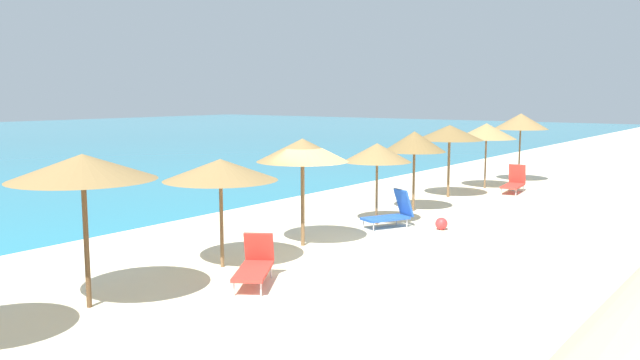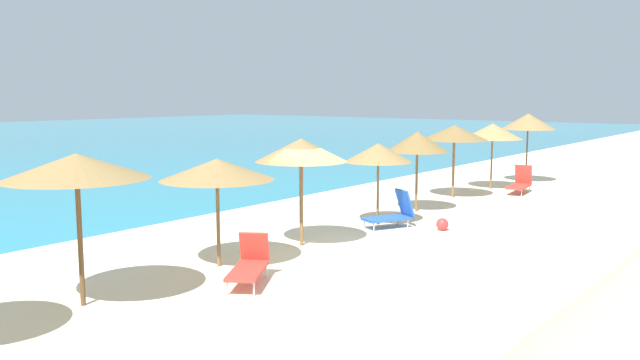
{
  "view_description": "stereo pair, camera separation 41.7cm",
  "coord_description": "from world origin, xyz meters",
  "views": [
    {
      "loc": [
        -12.63,
        -8.74,
        3.81
      ],
      "look_at": [
        1.29,
        1.63,
        1.5
      ],
      "focal_mm": 35.79,
      "sensor_mm": 36.0,
      "label": 1
    },
    {
      "loc": [
        -12.38,
        -9.07,
        3.81
      ],
      "look_at": [
        1.29,
        1.63,
        1.5
      ],
      "focal_mm": 35.79,
      "sensor_mm": 36.0,
      "label": 2
    }
  ],
  "objects": [
    {
      "name": "lounge_chair_0",
      "position": [
        3.24,
        0.48,
        0.41
      ],
      "size": [
        1.6,
        1.2,
        1.09
      ],
      "rotation": [
        0.0,
        0.0,
        1.13
      ],
      "color": "blue",
      "rests_on": "ground_plane"
    },
    {
      "name": "beach_umbrella_10",
      "position": [
        15.07,
        0.92,
        2.68
      ],
      "size": [
        2.35,
        2.35,
        3.02
      ],
      "color": "brown",
      "rests_on": "ground_plane"
    },
    {
      "name": "beach_umbrella_8",
      "position": [
        9.34,
        1.59,
        2.42
      ],
      "size": [
        2.49,
        2.49,
        2.71
      ],
      "color": "brown",
      "rests_on": "ground_plane"
    },
    {
      "name": "beach_umbrella_5",
      "position": [
        -0.13,
        1.12,
        2.44
      ],
      "size": [
        2.32,
        2.32,
        2.74
      ],
      "color": "brown",
      "rests_on": "ground_plane"
    },
    {
      "name": "beach_ball",
      "position": [
        3.74,
        -0.86,
        0.18
      ],
      "size": [
        0.35,
        0.35,
        0.35
      ],
      "primitive_type": "sphere",
      "color": "red",
      "rests_on": "ground_plane"
    },
    {
      "name": "beach_umbrella_3",
      "position": [
        -6.2,
        1.26,
        2.55
      ],
      "size": [
        2.58,
        2.58,
        2.79
      ],
      "color": "brown",
      "rests_on": "ground_plane"
    },
    {
      "name": "ground_plane",
      "position": [
        0.0,
        0.0,
        0.0
      ],
      "size": [
        160.0,
        160.0,
        0.0
      ],
      "primitive_type": "plane",
      "color": "beige"
    },
    {
      "name": "lounge_chair_1",
      "position": [
        11.91,
        -0.01,
        0.4
      ],
      "size": [
        1.65,
        0.84,
        1.07
      ],
      "rotation": [
        0.0,
        0.0,
        1.7
      ],
      "color": "red",
      "rests_on": "ground_plane"
    },
    {
      "name": "beach_umbrella_7",
      "position": [
        5.93,
        1.23,
        2.3
      ],
      "size": [
        2.06,
        2.06,
        2.64
      ],
      "color": "brown",
      "rests_on": "ground_plane"
    },
    {
      "name": "beach_umbrella_6",
      "position": [
        3.31,
        1.04,
        2.14
      ],
      "size": [
        2.02,
        2.02,
        2.42
      ],
      "color": "brown",
      "rests_on": "ground_plane"
    },
    {
      "name": "beach_umbrella_4",
      "position": [
        -2.81,
        1.3,
        2.18
      ],
      "size": [
        2.53,
        2.53,
        2.43
      ],
      "color": "brown",
      "rests_on": "ground_plane"
    },
    {
      "name": "lounge_chair_2",
      "position": [
        -3.33,
        -0.16,
        0.4
      ],
      "size": [
        1.64,
        1.35,
        0.96
      ],
      "rotation": [
        0.0,
        0.0,
        2.13
      ],
      "color": "red",
      "rests_on": "ground_plane"
    },
    {
      "name": "beach_umbrella_9",
      "position": [
        12.34,
        1.37,
        2.36
      ],
      "size": [
        2.41,
        2.41,
        2.67
      ],
      "color": "brown",
      "rests_on": "ground_plane"
    }
  ]
}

